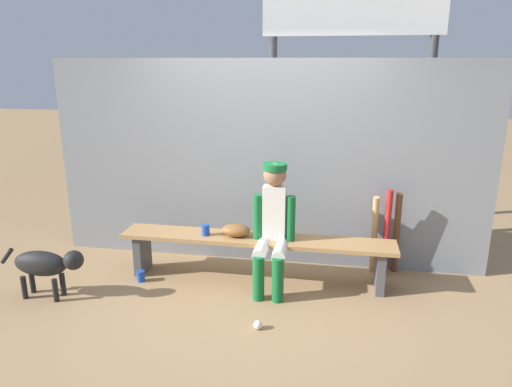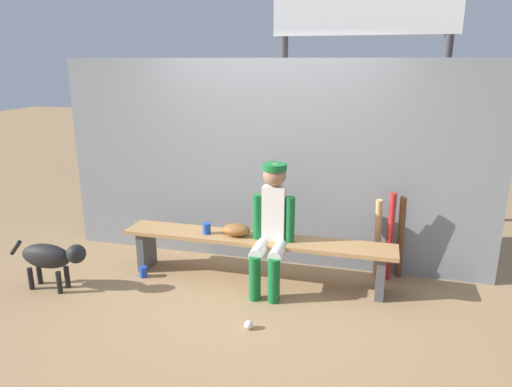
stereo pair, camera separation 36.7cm
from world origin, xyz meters
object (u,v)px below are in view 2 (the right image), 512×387
at_px(bat_wood_dark, 401,238).
at_px(cup_on_ground, 143,272).
at_px(baseball_glove, 236,230).
at_px(baseball, 249,325).
at_px(dog, 51,257).
at_px(dugout_bench, 256,246).
at_px(bat_wood_tan, 377,239).
at_px(scoreboard, 369,26).
at_px(bat_aluminum_red, 390,237).
at_px(cup_on_bench, 207,228).
at_px(player_seated, 271,224).

bearing_deg(bat_wood_dark, cup_on_ground, -166.03).
height_order(baseball_glove, baseball, baseball_glove).
distance_m(baseball, dog, 2.05).
relative_size(dugout_bench, bat_wood_tan, 3.15).
xyz_separation_m(baseball, scoreboard, (0.73, 2.41, 2.48)).
height_order(bat_wood_tan, baseball, bat_wood_tan).
height_order(baseball_glove, bat_aluminum_red, bat_aluminum_red).
bearing_deg(cup_on_ground, baseball, -26.37).
bearing_deg(baseball_glove, dugout_bench, 0.00).
bearing_deg(scoreboard, bat_aluminum_red, -72.68).
height_order(bat_wood_tan, cup_on_bench, bat_wood_tan).
xyz_separation_m(bat_wood_tan, bat_wood_dark, (0.22, 0.04, 0.02)).
xyz_separation_m(bat_wood_dark, scoreboard, (-0.48, 1.14, 2.07)).
bearing_deg(scoreboard, dog, -141.01).
distance_m(baseball_glove, scoreboard, 2.75).
distance_m(baseball_glove, bat_wood_tan, 1.41).
relative_size(baseball_glove, bat_aluminum_red, 0.30).
xyz_separation_m(dugout_bench, bat_aluminum_red, (1.28, 0.34, 0.10)).
bearing_deg(bat_wood_dark, bat_aluminum_red, -149.67).
distance_m(dugout_bench, baseball_glove, 0.26).
bearing_deg(baseball_glove, cup_on_ground, -166.27).
relative_size(bat_wood_dark, cup_on_bench, 8.14).
bearing_deg(baseball, dog, 174.69).
distance_m(bat_wood_tan, cup_on_bench, 1.71).
xyz_separation_m(baseball_glove, bat_wood_dark, (1.59, 0.40, -0.08)).
distance_m(bat_wood_dark, cup_on_ground, 2.63).
relative_size(bat_wood_dark, dog, 1.06).
xyz_separation_m(bat_wood_dark, baseball, (-1.21, -1.28, -0.41)).
xyz_separation_m(dugout_bench, baseball, (0.17, -0.88, -0.33)).
xyz_separation_m(player_seated, cup_on_bench, (-0.69, 0.08, -0.14)).
bearing_deg(dog, baseball, -5.31).
xyz_separation_m(cup_on_bench, scoreboard, (1.41, 1.56, 2.00)).
xyz_separation_m(bat_wood_tan, cup_on_ground, (-2.30, -0.59, -0.38)).
xyz_separation_m(dugout_bench, cup_on_ground, (-1.14, -0.23, -0.31)).
distance_m(bat_aluminum_red, baseball, 1.70).
bearing_deg(bat_aluminum_red, baseball, -132.24).
height_order(baseball_glove, bat_wood_tan, bat_wood_tan).
distance_m(dugout_bench, dog, 1.97).
relative_size(bat_wood_tan, bat_aluminum_red, 0.92).
relative_size(cup_on_ground, cup_on_bench, 1.00).
bearing_deg(player_seated, cup_on_ground, -174.80).
height_order(bat_wood_tan, bat_aluminum_red, bat_aluminum_red).
bearing_deg(player_seated, cup_on_bench, 173.47).
xyz_separation_m(cup_on_ground, scoreboard, (2.04, 1.76, 2.46)).
xyz_separation_m(baseball_glove, bat_wood_tan, (1.36, 0.36, -0.09)).
bearing_deg(bat_wood_dark, dog, -161.34).
height_order(baseball, cup_on_ground, cup_on_ground).
xyz_separation_m(baseball_glove, baseball, (0.38, -0.88, -0.49)).
bearing_deg(dugout_bench, dog, -159.44).
xyz_separation_m(baseball_glove, scoreboard, (1.11, 1.53, 1.99)).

